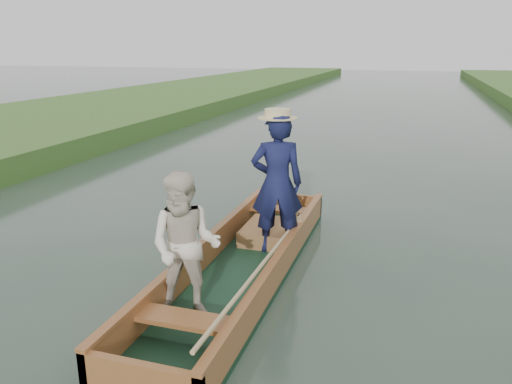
% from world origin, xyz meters
% --- Properties ---
extents(ground, '(120.00, 120.00, 0.00)m').
position_xyz_m(ground, '(0.00, 0.00, 0.00)').
color(ground, '#283D30').
rests_on(ground, ground).
extents(punt, '(1.24, 5.00, 2.00)m').
position_xyz_m(punt, '(0.02, -0.03, 0.61)').
color(punt, '#13331F').
rests_on(punt, ground).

